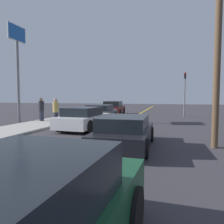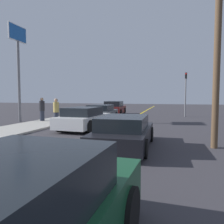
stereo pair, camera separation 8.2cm
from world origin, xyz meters
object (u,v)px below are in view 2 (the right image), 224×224
at_px(pedestrian_far_standing, 56,111).
at_px(pedestrian_by_sign, 42,109).
at_px(utility_pole, 218,41).
at_px(car_far_distant, 84,118).
at_px(traffic_light, 186,90).
at_px(car_parked_left_lot, 101,113).
at_px(roadside_sign, 18,51).
at_px(car_ahead_center, 124,132).
at_px(car_oncoming_far, 114,108).

height_order(pedestrian_far_standing, pedestrian_by_sign, pedestrian_by_sign).
bearing_deg(utility_pole, car_far_distant, 154.66).
height_order(car_far_distant, pedestrian_far_standing, pedestrian_far_standing).
bearing_deg(traffic_light, car_parked_left_lot, -140.89).
bearing_deg(roadside_sign, car_ahead_center, -32.73).
relative_size(car_far_distant, traffic_light, 1.05).
bearing_deg(roadside_sign, utility_pole, -22.37).
xyz_separation_m(car_ahead_center, car_far_distant, (-3.28, 3.92, 0.05)).
relative_size(car_parked_left_lot, utility_pole, 0.53).
height_order(car_ahead_center, traffic_light, traffic_light).
height_order(car_oncoming_far, roadside_sign, roadside_sign).
bearing_deg(car_far_distant, car_oncoming_far, 97.57).
height_order(pedestrian_far_standing, utility_pole, utility_pole).
distance_m(roadside_sign, utility_pole, 13.73).
xyz_separation_m(car_far_distant, traffic_light, (6.21, 9.76, 1.90)).
bearing_deg(pedestrian_far_standing, roadside_sign, 173.87).
xyz_separation_m(car_far_distant, car_parked_left_lot, (-0.37, 4.41, -0.02)).
xyz_separation_m(car_far_distant, roadside_sign, (-6.09, 2.10, 4.63)).
bearing_deg(car_far_distant, pedestrian_by_sign, 153.51).
xyz_separation_m(car_ahead_center, car_oncoming_far, (-4.19, 14.45, 0.10)).
xyz_separation_m(pedestrian_far_standing, utility_pole, (9.37, -4.85, 3.02)).
distance_m(car_oncoming_far, traffic_light, 7.41).
bearing_deg(car_ahead_center, utility_pole, 12.83).
bearing_deg(pedestrian_by_sign, car_ahead_center, -39.68).
bearing_deg(pedestrian_far_standing, car_far_distant, -31.83).
bearing_deg(pedestrian_far_standing, car_parked_left_lot, 47.43).
distance_m(car_ahead_center, pedestrian_far_standing, 8.33).
bearing_deg(utility_pole, pedestrian_far_standing, 152.62).
bearing_deg(pedestrian_far_standing, car_oncoming_far, 77.82).
distance_m(car_far_distant, pedestrian_by_sign, 5.04).
xyz_separation_m(car_ahead_center, car_parked_left_lot, (-3.65, 8.33, 0.04)).
distance_m(car_parked_left_lot, pedestrian_far_standing, 3.63).
relative_size(car_parked_left_lot, traffic_light, 1.01).
height_order(car_ahead_center, utility_pole, utility_pole).
distance_m(car_far_distant, pedestrian_far_standing, 3.33).
relative_size(car_oncoming_far, traffic_light, 1.02).
distance_m(car_ahead_center, car_parked_left_lot, 9.09).
relative_size(roadside_sign, utility_pole, 0.91).
distance_m(car_parked_left_lot, pedestrian_by_sign, 4.49).
bearing_deg(car_ahead_center, car_oncoming_far, 104.99).
bearing_deg(traffic_light, car_ahead_center, -102.11).
distance_m(car_oncoming_far, utility_pole, 15.89).
distance_m(car_ahead_center, utility_pole, 4.77).
bearing_deg(car_parked_left_lot, car_ahead_center, -68.77).
relative_size(car_ahead_center, car_parked_left_lot, 1.04).
xyz_separation_m(car_parked_left_lot, car_oncoming_far, (-0.55, 6.13, 0.06)).
bearing_deg(car_ahead_center, car_parked_left_lot, 112.46).
bearing_deg(utility_pole, car_parked_left_lot, 132.67).
bearing_deg(traffic_light, utility_pole, -88.49).
distance_m(car_parked_left_lot, car_oncoming_far, 6.15).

